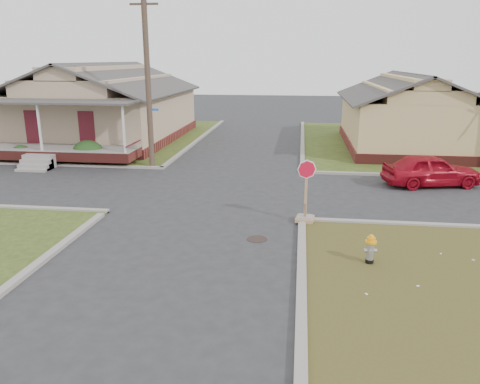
# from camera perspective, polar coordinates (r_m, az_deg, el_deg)

# --- Properties ---
(ground) EXTENTS (120.00, 120.00, 0.00)m
(ground) POSITION_cam_1_polar(r_m,az_deg,el_deg) (15.63, -5.81, -4.69)
(ground) COLOR #2A2A2C
(ground) RESTS_ON ground
(verge_far_left) EXTENTS (19.00, 19.00, 0.05)m
(verge_far_left) POSITION_cam_1_polar(r_m,az_deg,el_deg) (36.58, -19.53, 6.45)
(verge_far_left) COLOR #314117
(verge_far_left) RESTS_ON ground
(curbs) EXTENTS (80.00, 40.00, 0.12)m
(curbs) POSITION_cam_1_polar(r_m,az_deg,el_deg) (20.28, -2.64, 0.24)
(curbs) COLOR gray
(curbs) RESTS_ON ground
(manhole) EXTENTS (0.64, 0.64, 0.01)m
(manhole) POSITION_cam_1_polar(r_m,az_deg,el_deg) (14.83, 2.10, -5.75)
(manhole) COLOR black
(manhole) RESTS_ON ground
(corner_house) EXTENTS (10.10, 15.50, 5.30)m
(corner_house) POSITION_cam_1_polar(r_m,az_deg,el_deg) (33.85, -16.27, 9.88)
(corner_house) COLOR maroon
(corner_house) RESTS_ON ground
(side_house_yellow) EXTENTS (7.60, 11.60, 4.70)m
(side_house_yellow) POSITION_cam_1_polar(r_m,az_deg,el_deg) (31.59, 19.60, 9.05)
(side_house_yellow) COLOR maroon
(side_house_yellow) RESTS_ON ground
(utility_pole) EXTENTS (1.80, 0.28, 9.00)m
(utility_pole) POSITION_cam_1_polar(r_m,az_deg,el_deg) (24.36, -11.20, 13.72)
(utility_pole) COLOR #412F25
(utility_pole) RESTS_ON ground
(fire_hydrant) EXTENTS (0.31, 0.31, 0.84)m
(fire_hydrant) POSITION_cam_1_polar(r_m,az_deg,el_deg) (13.38, 15.63, -6.51)
(fire_hydrant) COLOR black
(fire_hydrant) RESTS_ON ground
(stop_sign) EXTENTS (0.62, 0.60, 2.18)m
(stop_sign) POSITION_cam_1_polar(r_m,az_deg,el_deg) (16.29, 7.96, -1.96)
(stop_sign) COLOR #A97F5C
(stop_sign) RESTS_ON ground
(red_sedan) EXTENTS (4.46, 2.56, 1.43)m
(red_sedan) POSITION_cam_1_polar(r_m,az_deg,el_deg) (22.49, 22.25, 2.49)
(red_sedan) COLOR #A30B1B
(red_sedan) RESTS_ON ground
(hedge_left) EXTENTS (1.28, 1.05, 0.98)m
(hedge_left) POSITION_cam_1_polar(r_m,az_deg,el_deg) (28.20, -25.10, 4.33)
(hedge_left) COLOR #1A3D16
(hedge_left) RESTS_ON verge_far_left
(hedge_right) EXTENTS (1.55, 1.27, 1.19)m
(hedge_right) POSITION_cam_1_polar(r_m,az_deg,el_deg) (26.53, -18.03, 4.64)
(hedge_right) COLOR #1A3D16
(hedge_right) RESTS_ON verge_far_left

